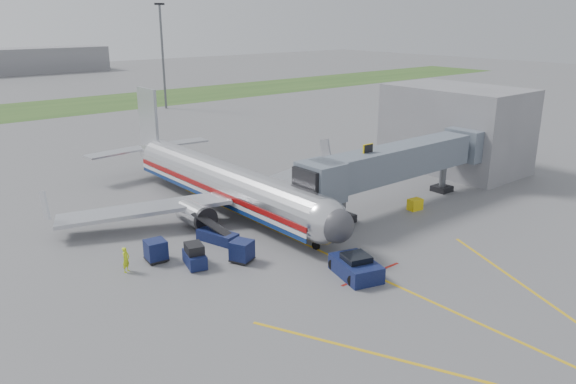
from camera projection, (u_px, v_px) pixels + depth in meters
ground at (333, 257)px, 43.99m from camera, size 400.00×400.00×0.00m
grass_strip at (15, 112)px, 110.23m from camera, size 300.00×25.00×0.01m
apron_markings at (408, 291)px, 38.54m from camera, size 21.52×50.00×0.01m
airliner at (225, 182)px, 54.42m from camera, size 32.10×35.67×10.25m
jet_bridge at (394, 163)px, 54.13m from camera, size 25.30×4.00×6.90m
terminal at (455, 128)px, 68.04m from camera, size 10.00×16.00×10.00m
light_mast_right at (163, 54)px, 111.11m from camera, size 2.00×0.44×20.40m
pushback_tug at (356, 267)px, 40.55m from camera, size 3.46×4.53×1.67m
baggage_tug at (195, 256)px, 42.21m from camera, size 1.92×2.77×1.76m
baggage_cart_a at (242, 251)px, 42.94m from camera, size 2.05×2.05×1.67m
baggage_cart_b at (156, 251)px, 43.03m from camera, size 1.72×1.72×1.67m
baggage_cart_c at (198, 210)px, 51.55m from camera, size 2.26×2.26×1.88m
belt_loader at (217, 236)px, 46.79m from camera, size 2.34×4.47×2.11m
ground_power_cart at (415, 204)px, 54.47m from camera, size 1.46×1.05×1.10m
ramp_worker at (126, 260)px, 41.15m from camera, size 0.84×0.77×1.93m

